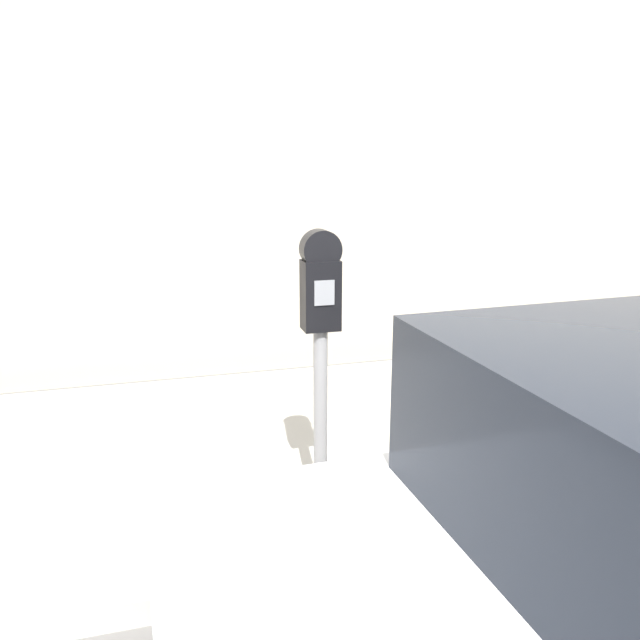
{
  "coord_description": "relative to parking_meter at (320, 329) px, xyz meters",
  "views": [
    {
      "loc": [
        -0.78,
        -1.6,
        1.96
      ],
      "look_at": [
        -0.0,
        1.22,
        1.21
      ],
      "focal_mm": 35.0,
      "sensor_mm": 36.0,
      "label": 1
    }
  ],
  "objects": [
    {
      "name": "parking_meter",
      "position": [
        0.0,
        0.0,
        0.0
      ],
      "size": [
        0.19,
        0.14,
        1.51
      ],
      "color": "gray",
      "rests_on": "sidewalk"
    },
    {
      "name": "building_facade",
      "position": [
        0.0,
        2.94,
        1.46
      ],
      "size": [
        24.0,
        0.3,
        5.25
      ],
      "color": "beige",
      "rests_on": "ground_plane"
    },
    {
      "name": "sidewalk",
      "position": [
        0.0,
        0.98,
        -1.1
      ],
      "size": [
        24.0,
        2.8,
        0.13
      ],
      "color": "#BCB7AD",
      "rests_on": "ground_plane"
    }
  ]
}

